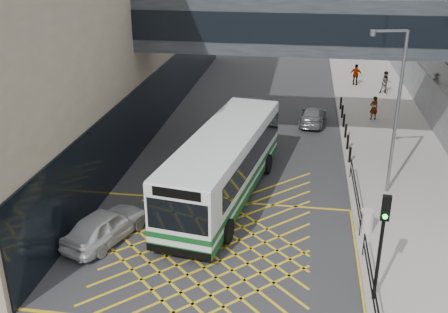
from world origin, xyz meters
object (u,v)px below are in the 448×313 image
at_px(bus, 225,163).
at_px(car_dark, 257,108).
at_px(street_lamp, 394,104).
at_px(pedestrian_b, 386,83).
at_px(car_silver, 313,115).
at_px(pedestrian_c, 356,75).
at_px(litter_bin, 366,221).
at_px(pedestrian_a, 374,108).
at_px(car_white, 105,225).
at_px(traffic_light, 382,234).

relative_size(bus, car_dark, 2.61).
xyz_separation_m(street_lamp, pedestrian_b, (2.32, 18.29, -3.64)).
distance_m(car_silver, pedestrian_b, 9.84).
distance_m(bus, pedestrian_c, 23.48).
distance_m(litter_bin, pedestrian_c, 24.76).
bearing_deg(bus, pedestrian_b, 71.57).
bearing_deg(pedestrian_b, bus, -120.43).
relative_size(bus, street_lamp, 1.54).
bearing_deg(car_dark, car_silver, 174.53).
bearing_deg(car_dark, pedestrian_b, -139.16).
height_order(pedestrian_a, pedestrian_c, pedestrian_c).
bearing_deg(street_lamp, car_white, -167.04).
xyz_separation_m(car_white, car_silver, (8.70, 16.58, -0.10)).
xyz_separation_m(car_white, litter_bin, (10.94, 2.15, -0.06)).
bearing_deg(street_lamp, pedestrian_c, 75.42).
distance_m(car_dark, pedestrian_b, 12.13).
distance_m(bus, car_dark, 12.48).
bearing_deg(pedestrian_b, car_dark, -146.25).
bearing_deg(litter_bin, pedestrian_b, 80.97).
bearing_deg(bus, traffic_light, -40.44).
distance_m(car_silver, traffic_light, 19.43).
distance_m(bus, traffic_light, 9.83).
relative_size(car_silver, litter_bin, 3.97).
distance_m(car_white, pedestrian_b, 28.49).
bearing_deg(bus, street_lamp, 19.24).
distance_m(car_dark, litter_bin, 16.26).
height_order(car_silver, pedestrian_c, pedestrian_c).
relative_size(street_lamp, pedestrian_c, 4.46).
xyz_separation_m(car_white, traffic_light, (10.78, -2.60, 2.15)).
relative_size(bus, car_white, 2.72).
xyz_separation_m(car_dark, car_silver, (3.88, -0.63, -0.12)).
height_order(car_dark, car_silver, car_dark).
bearing_deg(traffic_light, street_lamp, 87.57).
height_order(car_silver, litter_bin, car_silver).
xyz_separation_m(street_lamp, litter_bin, (-1.24, -4.08, -4.05)).
bearing_deg(car_silver, car_dark, -3.11).
bearing_deg(car_silver, street_lamp, 114.73).
height_order(litter_bin, pedestrian_a, pedestrian_a).
bearing_deg(pedestrian_b, street_lamp, -100.53).
bearing_deg(pedestrian_b, pedestrian_a, -106.78).
bearing_deg(pedestrian_c, street_lamp, 108.34).
distance_m(traffic_light, street_lamp, 9.14).
bearing_deg(traffic_light, litter_bin, 94.64).
xyz_separation_m(bus, pedestrian_c, (7.94, 22.08, -0.75)).
bearing_deg(bus, pedestrian_a, 65.36).
distance_m(traffic_light, pedestrian_b, 27.44).
bearing_deg(pedestrian_a, car_white, 32.55).
height_order(bus, car_dark, bus).
bearing_deg(car_silver, pedestrian_c, -103.32).
bearing_deg(litter_bin, street_lamp, 73.13).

